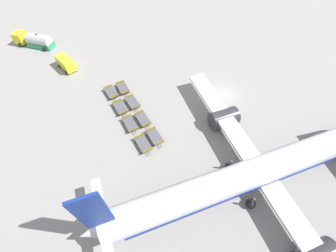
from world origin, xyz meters
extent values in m
plane|color=gray|center=(0.00, 0.00, 0.00)|extent=(500.00, 500.00, 0.00)
cylinder|color=silver|center=(15.61, -1.55, 3.08)|extent=(5.84, 43.02, 3.42)
cone|color=silver|center=(16.83, -22.97, 3.08)|extent=(3.47, 4.28, 3.25)
cube|color=navy|center=(16.79, -22.33, 8.20)|extent=(0.42, 2.57, 6.82)
cube|color=silver|center=(16.80, -22.45, 3.60)|extent=(10.85, 1.64, 0.24)
cube|color=silver|center=(15.71, -3.27, 2.32)|extent=(38.69, 4.74, 0.44)
cylinder|color=#333338|center=(5.89, -3.42, 1.44)|extent=(3.00, 4.25, 2.78)
cube|color=navy|center=(15.61, -1.55, 2.49)|extent=(5.67, 38.74, 0.62)
cylinder|color=#56565B|center=(18.46, -5.69, 1.41)|extent=(0.24, 0.24, 1.64)
sphere|color=black|center=(18.46, -5.69, 0.59)|extent=(1.18, 1.18, 1.18)
cylinder|color=#56565B|center=(13.25, -5.98, 1.41)|extent=(0.24, 0.24, 1.64)
sphere|color=black|center=(13.25, -5.98, 0.59)|extent=(1.18, 1.18, 1.18)
cube|color=yellow|center=(-26.91, -35.11, 1.49)|extent=(3.03, 2.94, 2.18)
cube|color=#2D8C5B|center=(-24.47, -31.19, 0.54)|extent=(4.69, 5.61, 1.09)
cylinder|color=#B7BABC|center=(-24.47, -31.19, 1.64)|extent=(4.52, 5.37, 2.27)
sphere|color=#333338|center=(-24.47, -31.19, 2.78)|extent=(0.44, 0.44, 0.44)
sphere|color=black|center=(-27.69, -34.30, 0.45)|extent=(0.90, 0.90, 0.90)
sphere|color=black|center=(-25.83, -35.45, 0.45)|extent=(0.90, 0.90, 0.90)
sphere|color=black|center=(-24.59, -29.32, 0.45)|extent=(0.90, 0.90, 0.90)
sphere|color=black|center=(-22.73, -30.48, 0.45)|extent=(0.90, 0.90, 0.90)
cube|color=yellow|center=(-15.37, -26.19, 1.27)|extent=(4.69, 3.60, 2.00)
cube|color=#1E232D|center=(-13.48, -25.22, 1.62)|extent=(0.78, 1.43, 0.70)
sphere|color=black|center=(-13.72, -26.33, 0.30)|extent=(0.60, 0.60, 0.60)
sphere|color=black|center=(-14.51, -24.77, 0.30)|extent=(0.60, 0.60, 0.60)
sphere|color=black|center=(-16.23, -27.60, 0.30)|extent=(0.60, 0.60, 0.60)
sphere|color=black|center=(-17.02, -26.05, 0.30)|extent=(0.60, 0.60, 0.60)
cube|color=#515459|center=(-5.71, -19.10, 0.55)|extent=(3.25, 2.32, 0.10)
cube|color=olive|center=(-4.33, -18.72, 0.76)|extent=(0.50, 1.55, 0.32)
cube|color=olive|center=(-7.08, -19.49, 0.76)|extent=(0.50, 1.55, 0.32)
cube|color=#333338|center=(-3.96, -18.61, 0.43)|extent=(0.69, 0.25, 0.06)
sphere|color=black|center=(-4.53, -19.47, 0.18)|extent=(0.36, 0.36, 0.36)
sphere|color=black|center=(-4.90, -18.18, 0.18)|extent=(0.36, 0.36, 0.36)
sphere|color=black|center=(-6.51, -20.03, 0.18)|extent=(0.36, 0.36, 0.36)
sphere|color=black|center=(-6.88, -18.73, 0.18)|extent=(0.36, 0.36, 0.36)
cube|color=#515459|center=(-1.74, -18.19, 0.55)|extent=(3.23, 2.25, 0.10)
cube|color=olive|center=(-0.36, -17.84, 0.76)|extent=(0.46, 1.56, 0.32)
cube|color=olive|center=(-3.13, -18.53, 0.76)|extent=(0.46, 1.56, 0.32)
cube|color=#333338|center=(0.02, -17.75, 0.43)|extent=(0.69, 0.23, 0.06)
sphere|color=black|center=(-0.58, -18.59, 0.18)|extent=(0.36, 0.36, 0.36)
sphere|color=black|center=(-0.91, -17.29, 0.18)|extent=(0.36, 0.36, 0.36)
sphere|color=black|center=(-2.58, -19.09, 0.18)|extent=(0.36, 0.36, 0.36)
sphere|color=black|center=(-2.90, -17.78, 0.18)|extent=(0.36, 0.36, 0.36)
cube|color=#515459|center=(2.09, -17.27, 0.55)|extent=(3.20, 2.15, 0.10)
cube|color=olive|center=(3.48, -16.98, 0.76)|extent=(0.40, 1.57, 0.32)
cube|color=olive|center=(0.69, -17.57, 0.76)|extent=(0.40, 1.57, 0.32)
cube|color=#333338|center=(3.87, -16.90, 0.43)|extent=(0.70, 0.20, 0.06)
sphere|color=black|center=(3.23, -17.72, 0.18)|extent=(0.36, 0.36, 0.36)
sphere|color=black|center=(2.95, -16.40, 0.18)|extent=(0.36, 0.36, 0.36)
sphere|color=black|center=(1.22, -18.14, 0.18)|extent=(0.36, 0.36, 0.36)
sphere|color=black|center=(0.94, -16.82, 0.18)|extent=(0.36, 0.36, 0.36)
cube|color=#515459|center=(6.25, -16.15, 0.55)|extent=(3.22, 2.21, 0.10)
cube|color=olive|center=(7.64, -15.82, 0.76)|extent=(0.44, 1.56, 0.32)
cube|color=olive|center=(4.86, -16.48, 0.76)|extent=(0.44, 1.56, 0.32)
cube|color=#333338|center=(8.02, -15.74, 0.43)|extent=(0.70, 0.22, 0.06)
sphere|color=black|center=(7.40, -16.57, 0.18)|extent=(0.36, 0.36, 0.36)
sphere|color=black|center=(7.10, -15.26, 0.18)|extent=(0.36, 0.36, 0.36)
sphere|color=black|center=(5.40, -17.04, 0.18)|extent=(0.36, 0.36, 0.36)
sphere|color=black|center=(5.10, -15.73, 0.18)|extent=(0.36, 0.36, 0.36)
cube|color=#515459|center=(-6.23, -16.96, 0.55)|extent=(3.17, 2.09, 0.10)
cube|color=olive|center=(-4.83, -16.70, 0.76)|extent=(0.36, 1.57, 0.32)
cube|color=olive|center=(-7.64, -17.21, 0.76)|extent=(0.36, 1.57, 0.32)
cube|color=#333338|center=(-4.44, -16.63, 0.43)|extent=(0.70, 0.18, 0.06)
sphere|color=black|center=(-5.10, -17.44, 0.18)|extent=(0.36, 0.36, 0.36)
sphere|color=black|center=(-5.34, -16.11, 0.18)|extent=(0.36, 0.36, 0.36)
sphere|color=black|center=(-7.12, -17.81, 0.18)|extent=(0.36, 0.36, 0.36)
sphere|color=black|center=(-7.36, -16.48, 0.18)|extent=(0.36, 0.36, 0.36)
cube|color=#515459|center=(-2.29, -16.00, 0.55)|extent=(3.23, 2.23, 0.10)
cube|color=olive|center=(-0.91, -15.66, 0.76)|extent=(0.45, 1.56, 0.32)
cube|color=olive|center=(-3.68, -16.33, 0.76)|extent=(0.45, 1.56, 0.32)
cube|color=#333338|center=(-0.53, -15.57, 0.43)|extent=(0.69, 0.22, 0.06)
sphere|color=black|center=(-1.14, -16.41, 0.18)|extent=(0.36, 0.36, 0.36)
sphere|color=black|center=(-1.45, -15.10, 0.18)|extent=(0.36, 0.36, 0.36)
sphere|color=black|center=(-3.13, -16.89, 0.18)|extent=(0.36, 0.36, 0.36)
sphere|color=black|center=(-3.45, -15.58, 0.18)|extent=(0.36, 0.36, 0.36)
cube|color=#515459|center=(1.72, -15.16, 0.55)|extent=(3.22, 2.22, 0.10)
cube|color=olive|center=(3.11, -14.83, 0.76)|extent=(0.44, 1.56, 0.32)
cube|color=olive|center=(0.33, -15.49, 0.76)|extent=(0.44, 1.56, 0.32)
cube|color=#333338|center=(3.49, -14.74, 0.43)|extent=(0.69, 0.22, 0.06)
sphere|color=black|center=(2.88, -15.58, 0.18)|extent=(0.36, 0.36, 0.36)
sphere|color=black|center=(2.56, -14.27, 0.18)|extent=(0.36, 0.36, 0.36)
sphere|color=black|center=(0.88, -16.06, 0.18)|extent=(0.36, 0.36, 0.36)
sphere|color=black|center=(0.57, -14.75, 0.18)|extent=(0.36, 0.36, 0.36)
cube|color=#515459|center=(5.50, -14.23, 0.55)|extent=(3.21, 2.17, 0.10)
cube|color=olive|center=(6.90, -13.92, 0.76)|extent=(0.42, 1.57, 0.32)
cube|color=olive|center=(4.11, -14.53, 0.76)|extent=(0.42, 1.57, 0.32)
cube|color=#333338|center=(7.28, -13.84, 0.43)|extent=(0.70, 0.21, 0.06)
sphere|color=black|center=(6.65, -14.67, 0.18)|extent=(0.36, 0.36, 0.36)
sphere|color=black|center=(6.36, -13.35, 0.18)|extent=(0.36, 0.36, 0.36)
sphere|color=black|center=(4.64, -15.10, 0.18)|extent=(0.36, 0.36, 0.36)
sphere|color=black|center=(4.35, -13.79, 0.18)|extent=(0.36, 0.36, 0.36)
cube|color=yellow|center=(15.67, -12.28, 0.00)|extent=(1.45, 20.21, 0.01)
camera|label=1|loc=(24.17, -17.87, 27.81)|focal=24.00mm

